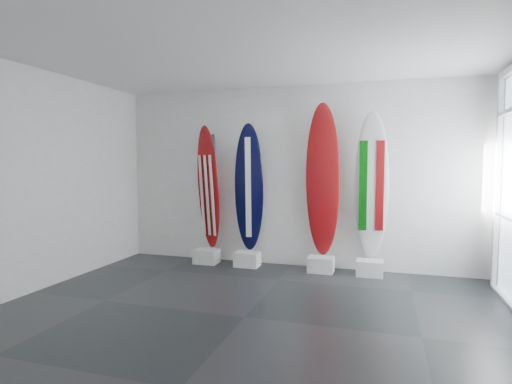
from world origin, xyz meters
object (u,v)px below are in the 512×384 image
(surfboard_usa, at_px, (208,188))
(surfboard_swiss, at_px, (323,180))
(surfboard_italy, at_px, (372,186))
(surfboard_navy, at_px, (249,188))

(surfboard_usa, height_order, surfboard_swiss, surfboard_swiss)
(surfboard_usa, bearing_deg, surfboard_italy, 19.24)
(surfboard_swiss, distance_m, surfboard_italy, 0.75)
(surfboard_swiss, height_order, surfboard_italy, surfboard_swiss)
(surfboard_navy, bearing_deg, surfboard_italy, -10.77)
(surfboard_navy, bearing_deg, surfboard_swiss, -10.77)
(surfboard_usa, xyz_separation_m, surfboard_swiss, (1.97, 0.00, 0.15))
(surfboard_italy, bearing_deg, surfboard_swiss, 178.82)
(surfboard_usa, bearing_deg, surfboard_swiss, 19.24)
(surfboard_usa, xyz_separation_m, surfboard_italy, (2.72, 0.00, 0.07))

